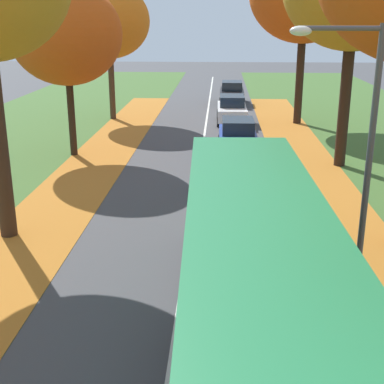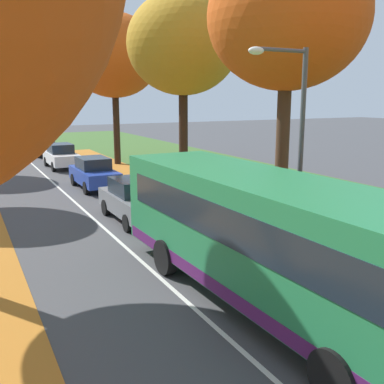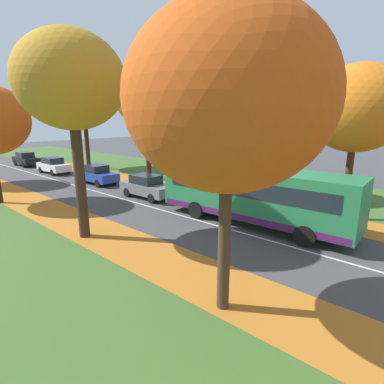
% 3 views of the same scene
% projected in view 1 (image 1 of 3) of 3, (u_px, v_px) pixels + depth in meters
% --- Properties ---
extents(leaf_litter_left, '(2.80, 60.00, 0.00)m').
position_uv_depth(leaf_litter_left, '(6.00, 267.00, 13.69)').
color(leaf_litter_left, '#B26B23').
rests_on(leaf_litter_left, grass_verge_left).
extents(leaf_litter_right, '(2.80, 60.00, 0.00)m').
position_uv_depth(leaf_litter_right, '(369.00, 276.00, 13.23)').
color(leaf_litter_right, '#B26B23').
rests_on(leaf_litter_right, grass_verge_right).
extents(road_centre_line, '(0.12, 80.00, 0.01)m').
position_uv_depth(road_centre_line, '(195.00, 196.00, 19.16)').
color(road_centre_line, silver).
rests_on(road_centre_line, ground).
extents(tree_left_far, '(4.91, 4.91, 7.61)m').
position_uv_depth(tree_left_far, '(66.00, 34.00, 23.21)').
color(tree_left_far, black).
rests_on(tree_left_far, ground).
extents(tree_left_distant, '(4.91, 4.91, 8.10)m').
position_uv_depth(tree_left_distant, '(109.00, 21.00, 31.91)').
color(tree_left_distant, '#422D1E').
rests_on(tree_left_distant, ground).
extents(streetlamp_right, '(1.89, 0.28, 6.00)m').
position_uv_depth(streetlamp_right, '(356.00, 137.00, 11.14)').
color(streetlamp_right, '#47474C').
rests_on(streetlamp_right, ground).
extents(bus, '(2.87, 10.47, 2.98)m').
position_uv_depth(bus, '(254.00, 264.00, 10.04)').
color(bus, '#237A47').
rests_on(bus, ground).
extents(car_grey_lead, '(1.80, 4.21, 1.62)m').
position_uv_depth(car_grey_lead, '(236.00, 180.00, 18.25)').
color(car_grey_lead, slate).
rests_on(car_grey_lead, ground).
extents(car_blue_following, '(1.81, 4.21, 1.62)m').
position_uv_depth(car_blue_following, '(238.00, 137.00, 24.78)').
color(car_blue_following, '#233D9E').
rests_on(car_blue_following, ground).
extents(car_white_third_in_line, '(1.82, 4.22, 1.62)m').
position_uv_depth(car_white_third_in_line, '(232.00, 109.00, 32.20)').
color(car_white_third_in_line, silver).
rests_on(car_white_third_in_line, ground).
extents(car_black_fourth_in_line, '(1.82, 4.22, 1.62)m').
position_uv_depth(car_black_fourth_in_line, '(232.00, 93.00, 39.27)').
color(car_black_fourth_in_line, black).
rests_on(car_black_fourth_in_line, ground).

